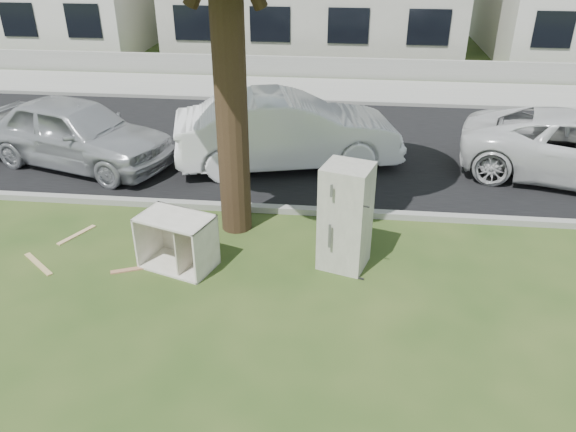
# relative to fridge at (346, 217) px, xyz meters

# --- Properties ---
(ground) EXTENTS (120.00, 120.00, 0.00)m
(ground) POSITION_rel_fridge_xyz_m (-1.54, -0.78, -0.86)
(ground) COLOR #284217
(road) EXTENTS (120.00, 7.00, 0.01)m
(road) POSITION_rel_fridge_xyz_m (-1.54, 5.22, -0.86)
(road) COLOR black
(road) RESTS_ON ground
(kerb_near) EXTENTS (120.00, 0.18, 0.12)m
(kerb_near) POSITION_rel_fridge_xyz_m (-1.54, 1.67, -0.86)
(kerb_near) COLOR gray
(kerb_near) RESTS_ON ground
(kerb_far) EXTENTS (120.00, 0.18, 0.12)m
(kerb_far) POSITION_rel_fridge_xyz_m (-1.54, 8.77, -0.86)
(kerb_far) COLOR gray
(kerb_far) RESTS_ON ground
(sidewalk) EXTENTS (120.00, 2.80, 0.01)m
(sidewalk) POSITION_rel_fridge_xyz_m (-1.54, 10.22, -0.86)
(sidewalk) COLOR gray
(sidewalk) RESTS_ON ground
(low_wall) EXTENTS (120.00, 0.15, 0.70)m
(low_wall) POSITION_rel_fridge_xyz_m (-1.54, 11.82, -0.51)
(low_wall) COLOR gray
(low_wall) RESTS_ON ground
(fridge) EXTENTS (0.87, 0.84, 1.72)m
(fridge) POSITION_rel_fridge_xyz_m (0.00, 0.00, 0.00)
(fridge) COLOR beige
(fridge) RESTS_ON ground
(cabinet) EXTENTS (1.30, 1.03, 0.88)m
(cabinet) POSITION_rel_fridge_xyz_m (-2.63, -0.33, -0.42)
(cabinet) COLOR beige
(cabinet) RESTS_ON ground
(plank_a) EXTENTS (1.06, 0.51, 0.02)m
(plank_a) POSITION_rel_fridge_xyz_m (-3.14, -0.46, -0.85)
(plank_a) COLOR #A87251
(plank_a) RESTS_ON ground
(plank_b) EXTENTS (0.74, 0.62, 0.02)m
(plank_b) POSITION_rel_fridge_xyz_m (-4.91, -0.56, -0.85)
(plank_b) COLOR tan
(plank_b) RESTS_ON ground
(plank_c) EXTENTS (0.43, 0.75, 0.02)m
(plank_c) POSITION_rel_fridge_xyz_m (-4.70, 0.41, -0.85)
(plank_c) COLOR tan
(plank_c) RESTS_ON ground
(car_center) EXTENTS (5.19, 2.89, 1.62)m
(car_center) POSITION_rel_fridge_xyz_m (-1.33, 3.99, -0.05)
(car_center) COLOR white
(car_center) RESTS_ON ground
(car_left) EXTENTS (4.78, 3.01, 1.52)m
(car_left) POSITION_rel_fridge_xyz_m (-6.00, 3.52, -0.10)
(car_left) COLOR #A4A6AB
(car_left) RESTS_ON ground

